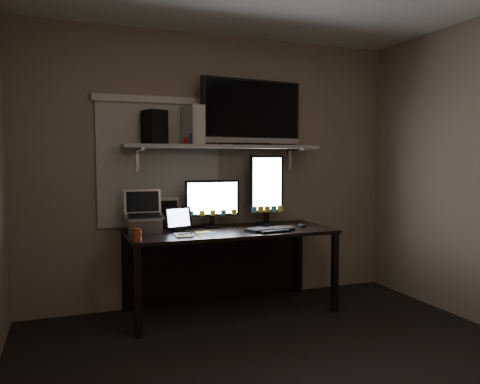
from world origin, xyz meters
name	(u,v)px	position (x,y,z in m)	size (l,w,h in m)	color
floor	(309,383)	(0.00, 0.00, 0.00)	(3.60, 3.60, 0.00)	black
back_wall	(217,170)	(0.00, 1.80, 1.25)	(3.60, 3.60, 0.00)	#7E705A
window_blinds	(160,165)	(-0.55, 1.79, 1.30)	(1.10, 0.02, 1.10)	#B8B3A5
desk	(226,247)	(0.00, 1.55, 0.55)	(1.80, 0.75, 0.73)	black
wall_shelf	(223,147)	(0.00, 1.62, 1.46)	(1.80, 0.35, 0.03)	#9D9E9A
monitor_landscape	(212,203)	(-0.11, 1.62, 0.95)	(0.50, 0.05, 0.44)	black
monitor_portrait	(266,190)	(0.42, 1.59, 1.07)	(0.34, 0.06, 0.67)	black
keyboard	(270,229)	(0.31, 1.26, 0.74)	(0.42, 0.17, 0.03)	black
mouse	(302,225)	(0.66, 1.34, 0.75)	(0.06, 0.10, 0.04)	black
notepad	(183,235)	(-0.47, 1.25, 0.74)	(0.13, 0.19, 0.01)	silver
tablet	(178,219)	(-0.45, 1.51, 0.84)	(0.24, 0.10, 0.21)	black
file_sorter	(165,213)	(-0.52, 1.72, 0.87)	(0.21, 0.10, 0.27)	black
laptop	(145,212)	(-0.73, 1.52, 0.91)	(0.31, 0.25, 0.35)	#A8A7AC
cup	(137,235)	(-0.85, 1.14, 0.78)	(0.07, 0.07, 0.10)	maroon
sticky_notes	(198,234)	(-0.33, 1.31, 0.73)	(0.29, 0.21, 0.00)	#FEF845
tv	(252,113)	(0.30, 1.66, 1.78)	(1.01, 0.18, 0.61)	black
game_console	(193,125)	(-0.28, 1.63, 1.65)	(0.09, 0.29, 0.34)	beige
speaker	(154,127)	(-0.62, 1.65, 1.63)	(0.16, 0.20, 0.29)	black
bottles	(194,137)	(-0.29, 1.56, 1.55)	(0.21, 0.05, 0.13)	#A50F0C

